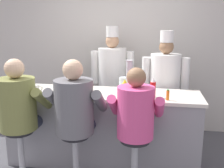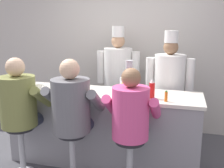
% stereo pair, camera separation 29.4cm
% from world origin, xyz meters
% --- Properties ---
extents(wall_back, '(10.00, 0.06, 2.70)m').
position_xyz_m(wall_back, '(0.00, 1.69, 1.35)').
color(wall_back, beige).
rests_on(wall_back, ground_plane).
extents(diner_counter, '(2.46, 0.67, 0.96)m').
position_xyz_m(diner_counter, '(0.00, 0.33, 0.48)').
color(diner_counter, gray).
rests_on(diner_counter, ground_plane).
extents(ketchup_bottle_red, '(0.07, 0.07, 0.24)m').
position_xyz_m(ketchup_bottle_red, '(0.63, 0.22, 1.07)').
color(ketchup_bottle_red, red).
rests_on(ketchup_bottle_red, diner_counter).
extents(mustard_bottle_yellow, '(0.07, 0.07, 0.21)m').
position_xyz_m(mustard_bottle_yellow, '(0.30, 0.19, 1.05)').
color(mustard_bottle_yellow, yellow).
rests_on(mustard_bottle_yellow, diner_counter).
extents(hot_sauce_bottle_orange, '(0.04, 0.04, 0.12)m').
position_xyz_m(hot_sauce_bottle_orange, '(0.80, 0.11, 1.02)').
color(hot_sauce_bottle_orange, orange).
rests_on(hot_sauce_bottle_orange, diner_counter).
extents(water_pitcher_clear, '(0.15, 0.13, 0.18)m').
position_xyz_m(water_pitcher_clear, '(0.26, 0.43, 1.05)').
color(water_pitcher_clear, silver).
rests_on(water_pitcher_clear, diner_counter).
extents(breakfast_plate, '(0.28, 0.28, 0.05)m').
position_xyz_m(breakfast_plate, '(-0.38, 0.12, 0.97)').
color(breakfast_plate, white).
rests_on(breakfast_plate, diner_counter).
extents(cereal_bowl, '(0.16, 0.16, 0.05)m').
position_xyz_m(cereal_bowl, '(-1.05, 0.20, 0.98)').
color(cereal_bowl, '#4C7FB7').
rests_on(cereal_bowl, diner_counter).
extents(coffee_mug_white, '(0.14, 0.09, 0.10)m').
position_xyz_m(coffee_mug_white, '(-0.83, 0.19, 1.01)').
color(coffee_mug_white, white).
rests_on(coffee_mug_white, diner_counter).
extents(cup_stack_steel, '(0.09, 0.09, 0.42)m').
position_xyz_m(cup_stack_steel, '(0.34, 0.29, 1.17)').
color(cup_stack_steel, '#B7BABF').
rests_on(cup_stack_steel, diner_counter).
extents(diner_seated_olive, '(0.64, 0.63, 1.44)m').
position_xyz_m(diner_seated_olive, '(-0.86, -0.19, 0.89)').
color(diner_seated_olive, '#B2B5BA').
rests_on(diner_seated_olive, ground_plane).
extents(diner_seated_grey, '(0.64, 0.63, 1.44)m').
position_xyz_m(diner_seated_grey, '(-0.20, -0.19, 0.89)').
color(diner_seated_grey, '#B2B5BA').
rests_on(diner_seated_grey, ground_plane).
extents(diner_seated_pink, '(0.59, 0.58, 1.38)m').
position_xyz_m(diner_seated_pink, '(0.47, -0.19, 0.86)').
color(diner_seated_pink, '#B2B5BA').
rests_on(diner_seated_pink, ground_plane).
extents(cook_in_whites_near, '(0.70, 0.45, 1.78)m').
position_xyz_m(cook_in_whites_near, '(-0.04, 1.27, 0.98)').
color(cook_in_whites_near, '#232328').
rests_on(cook_in_whites_near, ground_plane).
extents(cook_in_whites_far, '(0.67, 0.43, 1.72)m').
position_xyz_m(cook_in_whites_far, '(0.79, 0.96, 0.94)').
color(cook_in_whites_far, '#232328').
rests_on(cook_in_whites_far, ground_plane).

